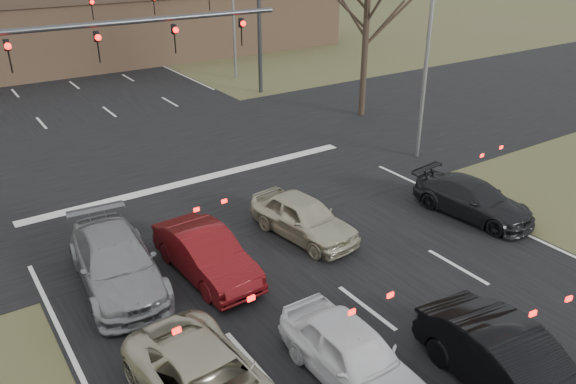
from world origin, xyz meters
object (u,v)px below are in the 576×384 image
Objects in this scene: car_silver_ahead at (303,217)px; mast_arm_near at (33,68)px; streetlight_right_near at (427,24)px; car_charcoal_sedan at (473,199)px; car_white_sedan at (353,355)px; car_black_hatch at (512,367)px; building at (70,26)px; mast_arm_far at (215,9)px; car_grey_ahead at (116,262)px; car_red_ahead at (206,254)px.

mast_arm_near is at bearing 128.14° from car_silver_ahead.
streetlight_right_near is 7.42m from car_charcoal_sedan.
car_black_hatch is (2.46, -2.17, 0.07)m from car_white_sedan.
building is 3.81× the size of mast_arm_far.
mast_arm_near is 12.96m from car_white_sedan.
mast_arm_far reaches higher than car_white_sedan.
car_silver_ahead is at bearing 64.55° from car_white_sedan.
car_charcoal_sedan is (-2.32, -5.00, -4.97)m from streetlight_right_near.
mast_arm_near is 15.65m from car_black_hatch.
car_charcoal_sedan is at bearing -27.49° from car_silver_ahead.
streetlight_right_near reaches higher than car_white_sedan.
building is at bearing 105.58° from mast_arm_far.
car_red_ahead is (2.25, -0.92, -0.04)m from car_grey_ahead.
building is 9.44× the size of car_black_hatch.
car_white_sedan is at bearing -123.44° from car_silver_ahead.
car_white_sedan is (-10.78, -8.74, -4.91)m from streetlight_right_near.
car_grey_ahead is 2.43m from car_red_ahead.
streetlight_right_near reaches higher than building.
car_grey_ahead is at bearing 166.29° from car_silver_ahead.
mast_arm_near is at bearing 109.07° from car_red_ahead.
mast_arm_far is 13.28m from streetlight_right_near.
mast_arm_far is at bearing 69.94° from car_white_sedan.
streetlight_right_near is at bearing -12.05° from mast_arm_near.
mast_arm_near reaches higher than car_black_hatch.
car_charcoal_sedan is at bearing 24.33° from car_white_sedan.
mast_arm_near is 2.47× the size of car_grey_ahead.
car_white_sedan is (3.27, -11.74, -4.40)m from mast_arm_near.
streetlight_right_near reaches higher than mast_arm_near.
car_red_ahead is (-11.53, -3.24, -4.91)m from streetlight_right_near.
car_black_hatch reaches higher than car_charcoal_sedan.
car_white_sedan is 1.00× the size of car_silver_ahead.
car_red_ahead is (-9.21, 1.76, 0.06)m from car_charcoal_sedan.
building is 31.65m from car_red_ahead.
mast_arm_far is at bearing 64.01° from car_silver_ahead.
mast_arm_near is at bearing -138.78° from mast_arm_far.
car_black_hatch is at bearing -103.37° from mast_arm_far.
car_black_hatch reaches higher than car_grey_ahead.
streetlight_right_near is (14.05, -3.00, 0.51)m from mast_arm_near.
mast_arm_far reaches higher than building.
car_charcoal_sedan is (4.50, -33.00, -2.05)m from building.
streetlight_right_near is (2.64, -13.00, 0.57)m from mast_arm_far.
car_grey_ahead is at bearing 115.54° from car_white_sedan.
car_charcoal_sedan is at bearing -114.91° from streetlight_right_near.
mast_arm_near reaches higher than car_red_ahead.
mast_arm_far is at bearing 101.47° from streetlight_right_near.
car_silver_ahead is at bearing -0.88° from car_grey_ahead.
mast_arm_far is 2.61× the size of car_charcoal_sedan.
mast_arm_far is 2.81× the size of car_white_sedan.
mast_arm_near and mast_arm_far have the same top height.
building is 31.03m from car_silver_ahead.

